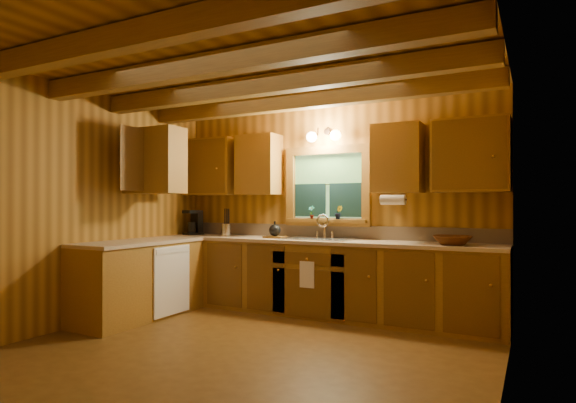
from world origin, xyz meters
The scene contains 20 objects.
room centered at (0.00, 0.00, 1.30)m, with size 4.20×4.20×4.20m.
ceiling_beams centered at (0.00, 0.00, 2.49)m, with size 4.20×2.54×0.18m.
base_cabinets centered at (-0.49, 1.28, 0.43)m, with size 4.20×2.22×0.86m.
countertop centered at (-0.48, 1.29, 0.88)m, with size 4.20×2.24×0.04m.
backsplash centered at (0.00, 1.89, 0.98)m, with size 4.20×0.02×0.16m, color tan.
dishwasher_panel centered at (-1.47, 0.68, 0.43)m, with size 0.02×0.60×0.80m, color white.
upper_cabinets centered at (-0.56, 1.42, 1.84)m, with size 4.19×1.77×0.78m.
window centered at (0.00, 1.87, 1.53)m, with size 1.12×0.08×1.00m.
window_sill centered at (0.00, 1.82, 1.12)m, with size 1.06×0.14×0.04m, color brown.
wall_sconce centered at (0.00, 1.75, 2.16)m, with size 0.45×0.21×0.17m.
paper_towel_roll centered at (0.92, 1.53, 1.37)m, with size 0.11×0.11×0.27m, color white.
dish_towel centered at (0.00, 1.26, 0.52)m, with size 0.18×0.01×0.30m, color white.
sink centered at (0.00, 1.60, 0.86)m, with size 0.82×0.48×0.43m.
coffee_maker centered at (-1.91, 1.64, 1.07)m, with size 0.19×0.24×0.34m.
utensil_crock centered at (-1.37, 1.63, 0.99)m, with size 0.13×0.13×0.37m.
cutting_board centered at (-0.59, 1.56, 0.91)m, with size 0.25×0.18×0.02m, color brown.
teakettle centered at (-0.59, 1.56, 1.00)m, with size 0.15×0.15×0.19m.
wicker_basket centered at (1.55, 1.51, 0.95)m, with size 0.40×0.40×0.10m, color #48230C.
potted_plant_left centered at (-0.18, 1.79, 1.22)m, with size 0.09×0.06×0.17m, color brown.
potted_plant_right centered at (0.17, 1.80, 1.22)m, with size 0.09×0.07×0.17m, color brown.
Camera 1 is at (2.31, -3.63, 1.32)m, focal length 29.65 mm.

